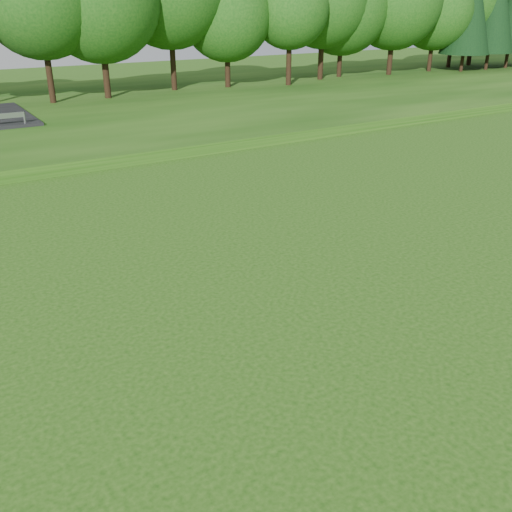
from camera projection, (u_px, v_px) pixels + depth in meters
berm at (186, 102)px, 44.54m from camera, size 130.00×30.00×0.60m
walking_path at (288, 138)px, 33.79m from camera, size 130.00×1.60×0.04m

